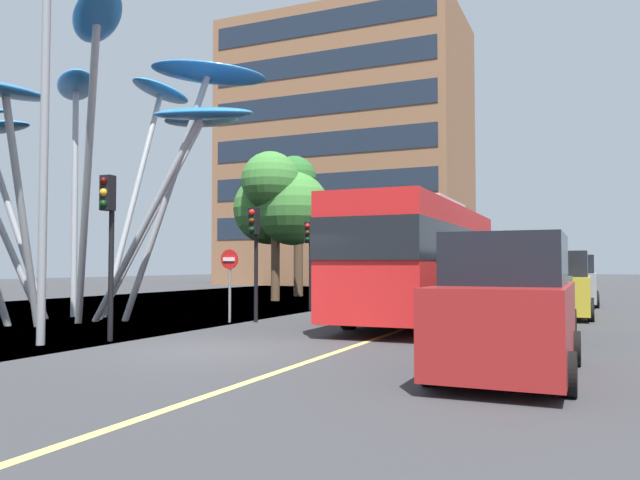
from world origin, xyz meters
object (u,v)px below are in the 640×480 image
(car_parked_near, at_px, (508,309))
(pedestrian, at_px, (321,294))
(leaf_sculpture, at_px, (88,110))
(traffic_light_island_mid, at_px, (309,246))
(car_side_street, at_px, (573,282))
(traffic_light_kerb_far, at_px, (255,239))
(car_parked_far, at_px, (560,287))
(street_lamp, at_px, (55,107))
(no_entry_sign, at_px, (230,273))
(traffic_light_kerb_near, at_px, (109,221))
(red_bus, at_px, (423,255))
(car_far_side, at_px, (568,278))
(car_parked_mid, at_px, (531,294))
(traffic_light_opposite, at_px, (366,244))

(car_parked_near, xyz_separation_m, pedestrian, (-6.00, 6.37, -0.15))
(leaf_sculpture, distance_m, traffic_light_island_mid, 9.23)
(traffic_light_island_mid, bearing_deg, car_side_street, 37.52)
(traffic_light_kerb_far, distance_m, car_parked_far, 10.27)
(leaf_sculpture, height_order, traffic_light_island_mid, leaf_sculpture)
(street_lamp, xyz_separation_m, pedestrian, (3.39, 6.63, -4.27))
(car_parked_far, height_order, no_entry_sign, no_entry_sign)
(leaf_sculpture, xyz_separation_m, pedestrian, (7.28, 1.71, -5.73))
(traffic_light_kerb_near, relative_size, traffic_light_kerb_far, 1.09)
(car_parked_far, bearing_deg, red_bus, -137.36)
(car_side_street, distance_m, pedestrian, 13.82)
(leaf_sculpture, height_order, car_far_side, leaf_sculpture)
(red_bus, height_order, traffic_light_kerb_near, traffic_light_kerb_near)
(car_far_side, distance_m, no_entry_sign, 21.24)
(leaf_sculpture, bearing_deg, traffic_light_kerb_near, -40.98)
(traffic_light_kerb_near, bearing_deg, car_parked_mid, 29.93)
(pedestrian, bearing_deg, traffic_light_kerb_far, -176.17)
(leaf_sculpture, distance_m, traffic_light_kerb_far, 6.77)
(traffic_light_kerb_far, height_order, car_parked_mid, traffic_light_kerb_far)
(leaf_sculpture, relative_size, car_parked_near, 2.81)
(traffic_light_kerb_near, bearing_deg, red_bus, 55.46)
(traffic_light_kerb_far, distance_m, car_side_street, 15.12)
(red_bus, height_order, pedestrian, red_bus)
(red_bus, relative_size, car_far_side, 2.74)
(traffic_light_kerb_near, distance_m, car_parked_far, 14.51)
(traffic_light_kerb_near, xyz_separation_m, traffic_light_kerb_far, (0.71, 5.42, -0.21))
(traffic_light_island_mid, bearing_deg, leaf_sculpture, -123.36)
(traffic_light_opposite, xyz_separation_m, car_side_street, (9.04, 0.90, -1.74))
(car_far_side, bearing_deg, traffic_light_kerb_far, -113.29)
(traffic_light_island_mid, distance_m, street_lamp, 12.13)
(car_side_street, bearing_deg, red_bus, -111.51)
(traffic_light_kerb_far, xyz_separation_m, car_parked_near, (8.13, -6.23, -1.48))
(car_side_street, xyz_separation_m, street_lamp, (-9.83, -18.86, 4.14))
(traffic_light_opposite, distance_m, car_parked_far, 10.66)
(car_parked_near, xyz_separation_m, car_parked_far, (0.23, 11.99, -0.02))
(car_far_side, bearing_deg, no_entry_sign, -114.65)
(no_entry_sign, bearing_deg, traffic_light_island_mid, 89.32)
(leaf_sculpture, height_order, pedestrian, leaf_sculpture)
(traffic_light_kerb_far, relative_size, no_entry_sign, 1.57)
(no_entry_sign, bearing_deg, car_side_street, 53.88)
(leaf_sculpture, distance_m, car_parked_mid, 14.30)
(leaf_sculpture, bearing_deg, car_parked_far, 28.48)
(traffic_light_opposite, height_order, car_far_side, traffic_light_opposite)
(car_parked_near, bearing_deg, traffic_light_kerb_far, 142.57)
(traffic_light_kerb_near, distance_m, pedestrian, 6.52)
(car_far_side, bearing_deg, pedestrian, -107.77)
(leaf_sculpture, xyz_separation_m, car_parked_near, (13.28, -4.66, -5.58))
(car_far_side, relative_size, no_entry_sign, 1.85)
(car_parked_near, bearing_deg, street_lamp, -178.38)
(traffic_light_kerb_near, bearing_deg, car_parked_near, -5.19)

